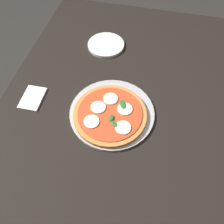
{
  "coord_description": "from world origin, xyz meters",
  "views": [
    {
      "loc": [
        -0.61,
        -0.1,
        1.58
      ],
      "look_at": [
        -0.07,
        0.02,
        0.77
      ],
      "focal_mm": 37.25,
      "sensor_mm": 36.0,
      "label": 1
    }
  ],
  "objects_px": {
    "dining_table": "(119,112)",
    "pizza": "(110,114)",
    "serving_tray": "(112,113)",
    "napkin": "(33,98)",
    "plate_white": "(106,45)"
  },
  "relations": [
    {
      "from": "dining_table",
      "to": "plate_white",
      "type": "relative_size",
      "value": 7.67
    },
    {
      "from": "napkin",
      "to": "dining_table",
      "type": "bearing_deg",
      "value": -79.01
    },
    {
      "from": "dining_table",
      "to": "pizza",
      "type": "distance_m",
      "value": 0.15
    },
    {
      "from": "dining_table",
      "to": "serving_tray",
      "type": "distance_m",
      "value": 0.12
    },
    {
      "from": "pizza",
      "to": "plate_white",
      "type": "distance_m",
      "value": 0.45
    },
    {
      "from": "serving_tray",
      "to": "napkin",
      "type": "bearing_deg",
      "value": 90.3
    },
    {
      "from": "serving_tray",
      "to": "napkin",
      "type": "distance_m",
      "value": 0.36
    },
    {
      "from": "serving_tray",
      "to": "napkin",
      "type": "relative_size",
      "value": 2.76
    },
    {
      "from": "plate_white",
      "to": "serving_tray",
      "type": "bearing_deg",
      "value": -162.77
    },
    {
      "from": "napkin",
      "to": "pizza",
      "type": "bearing_deg",
      "value": -93.05
    },
    {
      "from": "serving_tray",
      "to": "napkin",
      "type": "xyz_separation_m",
      "value": [
        -0.0,
        0.36,
        -0.0
      ]
    },
    {
      "from": "plate_white",
      "to": "dining_table",
      "type": "bearing_deg",
      "value": -156.67
    },
    {
      "from": "dining_table",
      "to": "pizza",
      "type": "relative_size",
      "value": 4.85
    },
    {
      "from": "napkin",
      "to": "plate_white",
      "type": "bearing_deg",
      "value": -29.41
    },
    {
      "from": "pizza",
      "to": "napkin",
      "type": "distance_m",
      "value": 0.36
    }
  ]
}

